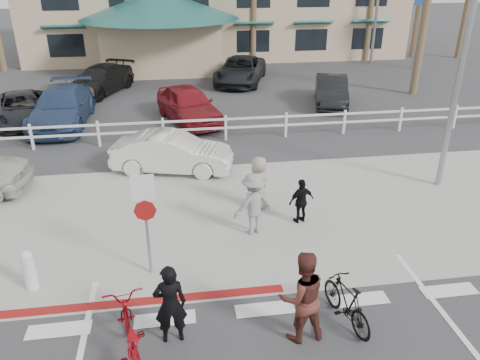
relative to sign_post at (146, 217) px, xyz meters
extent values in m
plane|color=#333335|center=(2.30, -2.20, -1.45)|extent=(140.00, 140.00, 0.00)
cube|color=gray|center=(2.30, 2.30, -1.44)|extent=(22.00, 7.00, 0.01)
cube|color=#333335|center=(2.30, 6.30, -1.45)|extent=(40.00, 5.00, 0.01)
cube|color=#333335|center=(2.30, 15.80, -1.45)|extent=(50.00, 16.00, 0.01)
cube|color=maroon|center=(-0.70, -1.00, -1.44)|extent=(7.00, 0.25, 0.02)
imported|color=maroon|center=(-0.27, -2.52, -0.91)|extent=(1.11, 2.15, 1.07)
imported|color=black|center=(0.44, -2.14, -0.63)|extent=(0.62, 0.43, 1.63)
imported|color=black|center=(3.77, -2.16, -0.98)|extent=(0.80, 1.63, 0.94)
imported|color=#53261F|center=(2.80, -2.41, -0.53)|extent=(0.95, 0.77, 1.83)
imported|color=gray|center=(2.57, 1.36, -0.62)|extent=(1.21, 0.94, 1.66)
imported|color=black|center=(3.92, 1.71, -0.82)|extent=(0.79, 0.51, 1.26)
imported|color=gray|center=(2.96, 2.67, -0.68)|extent=(0.90, 0.85, 1.54)
imported|color=silver|center=(0.60, 5.62, -0.80)|extent=(4.15, 2.30, 1.30)
imported|color=black|center=(-5.70, 11.81, -0.82)|extent=(3.29, 4.93, 1.26)
imported|color=navy|center=(-3.94, 11.24, -0.69)|extent=(2.27, 5.32, 1.53)
imported|color=maroon|center=(1.39, 10.85, -0.68)|extent=(3.08, 4.84, 1.54)
imported|color=black|center=(8.34, 12.49, -0.77)|extent=(2.53, 4.39, 1.37)
imported|color=black|center=(-2.99, 16.37, -0.75)|extent=(3.81, 5.22, 1.40)
imported|color=black|center=(4.65, 17.57, -0.73)|extent=(3.91, 5.69, 1.45)
imported|color=#675F56|center=(-4.69, 12.51, -0.80)|extent=(3.62, 5.11, 1.29)
camera|label=1|loc=(0.71, -8.87, 4.94)|focal=35.00mm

